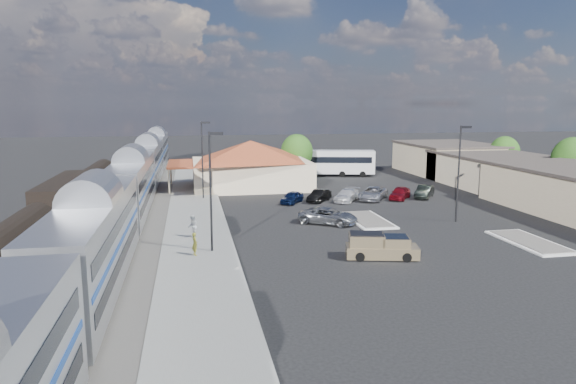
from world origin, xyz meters
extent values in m
plane|color=black|center=(0.00, 0.00, 0.00)|extent=(280.00, 280.00, 0.00)
cube|color=#4C4944|center=(-21.00, 8.00, 0.06)|extent=(16.00, 100.00, 0.12)
cube|color=gray|center=(-12.00, 6.00, 0.09)|extent=(5.50, 92.00, 0.18)
cube|color=silver|center=(-18.00, -12.93, 3.05)|extent=(3.00, 20.00, 5.00)
cube|color=black|center=(-18.00, -12.93, 0.30)|extent=(2.20, 16.00, 0.60)
cube|color=silver|center=(-18.00, 8.07, 3.05)|extent=(3.00, 20.00, 5.00)
cube|color=black|center=(-18.00, 8.07, 0.30)|extent=(2.20, 16.00, 0.60)
cube|color=silver|center=(-18.00, 29.07, 3.05)|extent=(3.00, 20.00, 5.00)
cube|color=black|center=(-18.00, 29.07, 0.30)|extent=(2.20, 16.00, 0.60)
cube|color=silver|center=(-18.00, 50.07, 3.05)|extent=(3.00, 20.00, 5.00)
cube|color=black|center=(-18.00, 50.07, 0.30)|extent=(2.20, 16.00, 0.60)
cylinder|color=black|center=(-24.00, -8.76, 2.10)|extent=(2.80, 14.00, 2.80)
cube|color=black|center=(-24.00, -8.76, 0.30)|extent=(2.20, 12.00, 0.60)
cube|color=black|center=(-24.00, 7.24, 2.20)|extent=(2.80, 14.00, 3.60)
cube|color=black|center=(-24.00, 7.24, 0.30)|extent=(2.20, 12.00, 0.60)
cylinder|color=black|center=(-24.00, 23.24, 2.10)|extent=(2.80, 14.00, 2.80)
cube|color=black|center=(-24.00, 23.24, 0.30)|extent=(2.20, 12.00, 0.60)
cube|color=beige|center=(-4.50, 24.00, 1.80)|extent=(15.00, 12.00, 3.60)
pyramid|color=maroon|center=(-4.50, 24.00, 4.90)|extent=(15.30, 12.24, 2.60)
cube|color=maroon|center=(-13.60, 24.00, 3.30)|extent=(3.20, 9.60, 0.25)
cube|color=#C6B28C|center=(28.00, 18.00, 2.00)|extent=(12.00, 18.00, 4.00)
cube|color=#3F3833|center=(28.00, 18.00, 4.15)|extent=(12.40, 18.40, 0.30)
cube|color=#C6B28C|center=(28.00, 32.00, 2.25)|extent=(12.00, 16.00, 4.50)
cube|color=#3F3833|center=(28.00, 32.00, 4.65)|extent=(12.40, 16.40, 0.30)
cube|color=silver|center=(4.00, 2.00, 0.07)|extent=(3.30, 7.50, 0.15)
cube|color=#4C4944|center=(4.00, 2.00, 0.16)|extent=(2.70, 6.90, 0.10)
cube|color=silver|center=(14.00, -8.00, 0.07)|extent=(3.30, 7.50, 0.15)
cube|color=#4C4944|center=(14.00, -8.00, 0.16)|extent=(2.70, 6.90, 0.10)
cylinder|color=black|center=(-11.00, -6.00, 4.50)|extent=(0.16, 0.16, 9.00)
cube|color=black|center=(-10.50, -6.00, 8.85)|extent=(1.00, 0.25, 0.22)
cylinder|color=black|center=(-11.00, 16.00, 4.50)|extent=(0.16, 0.16, 9.00)
cube|color=black|center=(-10.50, 16.00, 8.85)|extent=(1.00, 0.25, 0.22)
cylinder|color=black|center=(12.00, 0.00, 4.50)|extent=(0.16, 0.16, 9.00)
cube|color=black|center=(12.50, 0.00, 8.85)|extent=(1.00, 0.25, 0.22)
cylinder|color=#382314|center=(34.00, 12.00, 1.43)|extent=(0.30, 0.30, 2.86)
ellipsoid|color=#1F4814|center=(34.00, 12.00, 4.23)|extent=(4.94, 4.94, 5.46)
cylinder|color=#382314|center=(34.00, 26.00, 1.28)|extent=(0.30, 0.30, 2.55)
ellipsoid|color=#1F4814|center=(34.00, 26.00, 3.77)|extent=(4.41, 4.41, 4.87)
cylinder|color=#382314|center=(3.00, 30.00, 1.36)|extent=(0.30, 0.30, 2.73)
ellipsoid|color=#1F4814|center=(3.00, 30.00, 4.03)|extent=(4.71, 4.71, 5.21)
cube|color=tan|center=(0.92, -9.61, 0.51)|extent=(5.40, 2.99, 0.84)
cube|color=tan|center=(0.92, -9.61, 1.16)|extent=(2.30, 2.17, 0.88)
cube|color=tan|center=(0.92, -9.61, 1.25)|extent=(2.79, 2.28, 1.02)
cylinder|color=black|center=(2.32, -10.80, 0.33)|extent=(0.71, 0.41, 0.67)
cylinder|color=black|center=(2.71, -9.18, 0.33)|extent=(0.71, 0.41, 0.67)
cylinder|color=black|center=(-0.86, -10.04, 0.33)|extent=(0.71, 0.41, 0.67)
cylinder|color=black|center=(-0.47, -8.42, 0.33)|extent=(0.71, 0.41, 0.67)
imported|color=gray|center=(-0.04, 1.46, 0.75)|extent=(5.92, 5.05, 1.51)
cube|color=white|center=(9.24, 32.08, 2.20)|extent=(12.56, 5.39, 3.48)
cube|color=black|center=(9.24, 32.08, 2.62)|extent=(11.61, 5.20, 0.92)
cylinder|color=black|center=(13.15, 29.94, 0.46)|extent=(0.97, 0.51, 0.92)
cylinder|color=black|center=(13.70, 32.27, 0.46)|extent=(0.97, 0.51, 0.92)
cylinder|color=black|center=(5.39, 31.76, 0.46)|extent=(0.97, 0.51, 0.92)
cylinder|color=black|center=(5.93, 34.09, 0.46)|extent=(0.97, 0.51, 0.92)
imported|color=gold|center=(-12.26, -6.90, 1.02)|extent=(0.58, 0.71, 1.68)
imported|color=white|center=(-12.36, -1.78, 1.09)|extent=(0.73, 0.91, 1.83)
imported|color=#0C1A40|center=(-1.34, 11.91, 0.66)|extent=(3.48, 4.09, 1.32)
imported|color=black|center=(1.86, 12.21, 0.68)|extent=(3.62, 4.14, 1.35)
imported|color=white|center=(5.06, 11.91, 0.69)|extent=(4.36, 4.96, 1.38)
imported|color=#97989F|center=(8.26, 12.21, 0.75)|extent=(5.09, 5.83, 1.49)
imported|color=maroon|center=(11.46, 11.91, 0.73)|extent=(3.99, 4.48, 1.47)
imported|color=black|center=(14.66, 12.21, 0.73)|extent=(3.90, 4.51, 1.47)
camera|label=1|loc=(-12.43, -43.22, 10.96)|focal=32.00mm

